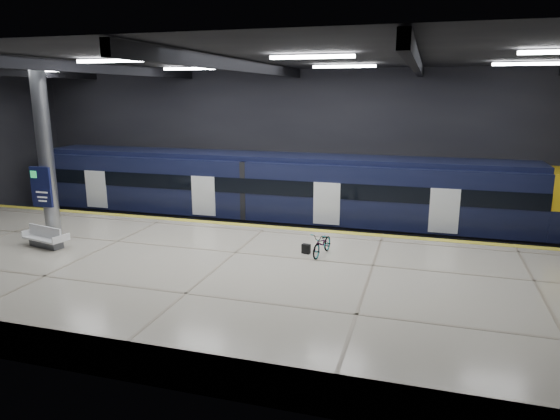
% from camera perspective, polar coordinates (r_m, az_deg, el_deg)
% --- Properties ---
extents(ground, '(30.00, 30.00, 0.00)m').
position_cam_1_polar(ground, '(19.72, -3.96, -7.02)').
color(ground, black).
rests_on(ground, ground).
extents(room_shell, '(30.10, 16.10, 8.05)m').
position_cam_1_polar(room_shell, '(18.53, -4.25, 9.81)').
color(room_shell, black).
rests_on(room_shell, ground).
extents(platform, '(30.00, 11.00, 1.10)m').
position_cam_1_polar(platform, '(17.36, -6.88, -8.03)').
color(platform, '#BFB5A2').
rests_on(platform, ground).
extents(safety_strip, '(30.00, 0.40, 0.01)m').
position_cam_1_polar(safety_strip, '(21.86, -1.51, -1.90)').
color(safety_strip, yellow).
rests_on(safety_strip, platform).
extents(rails, '(30.00, 1.52, 0.16)m').
position_cam_1_polar(rails, '(24.67, 0.47, -2.59)').
color(rails, gray).
rests_on(rails, ground).
extents(train, '(29.40, 2.84, 3.79)m').
position_cam_1_polar(train, '(23.91, 3.18, 1.76)').
color(train, black).
rests_on(train, ground).
extents(bench, '(1.96, 1.14, 0.81)m').
position_cam_1_polar(bench, '(20.96, -25.18, -3.08)').
color(bench, '#595B60').
rests_on(bench, platform).
extents(bicycle, '(0.83, 1.70, 0.86)m').
position_cam_1_polar(bicycle, '(18.07, 4.86, -3.84)').
color(bicycle, '#99999E').
rests_on(bicycle, platform).
extents(pannier_bag, '(0.34, 0.25, 0.35)m').
position_cam_1_polar(pannier_bag, '(18.26, 3.00, -4.45)').
color(pannier_bag, black).
rests_on(pannier_bag, platform).
extents(info_column, '(0.90, 0.78, 6.90)m').
position_cam_1_polar(info_column, '(21.94, -25.26, 5.82)').
color(info_column, '#9EA0A5').
rests_on(info_column, platform).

